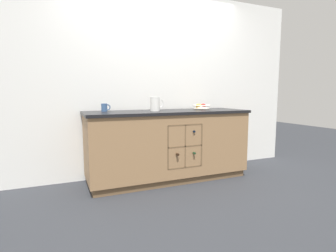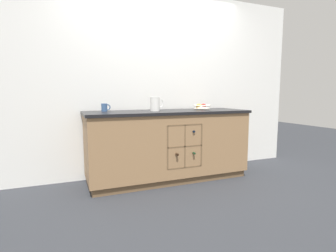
% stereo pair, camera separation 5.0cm
% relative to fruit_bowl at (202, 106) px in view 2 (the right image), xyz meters
% --- Properties ---
extents(ground_plane, '(14.00, 14.00, 0.00)m').
position_rel_fruit_bowl_xyz_m(ground_plane, '(-0.54, -0.07, -0.96)').
color(ground_plane, '#2D3035').
extents(back_wall, '(4.48, 0.06, 2.55)m').
position_rel_fruit_bowl_xyz_m(back_wall, '(-0.54, 0.33, 0.32)').
color(back_wall, white).
rests_on(back_wall, ground_plane).
extents(kitchen_island, '(2.12, 0.71, 0.91)m').
position_rel_fruit_bowl_xyz_m(kitchen_island, '(-0.54, -0.07, -0.49)').
color(kitchen_island, brown).
rests_on(kitchen_island, ground_plane).
extents(fruit_bowl, '(0.25, 0.25, 0.08)m').
position_rel_fruit_bowl_xyz_m(fruit_bowl, '(0.00, 0.00, 0.00)').
color(fruit_bowl, silver).
rests_on(fruit_bowl, kitchen_island).
extents(white_pitcher, '(0.18, 0.12, 0.18)m').
position_rel_fruit_bowl_xyz_m(white_pitcher, '(-0.72, -0.07, 0.05)').
color(white_pitcher, white).
rests_on(white_pitcher, kitchen_island).
extents(ceramic_mug, '(0.11, 0.07, 0.10)m').
position_rel_fruit_bowl_xyz_m(ceramic_mug, '(-1.32, 0.09, 0.01)').
color(ceramic_mug, '#385684').
rests_on(ceramic_mug, kitchen_island).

